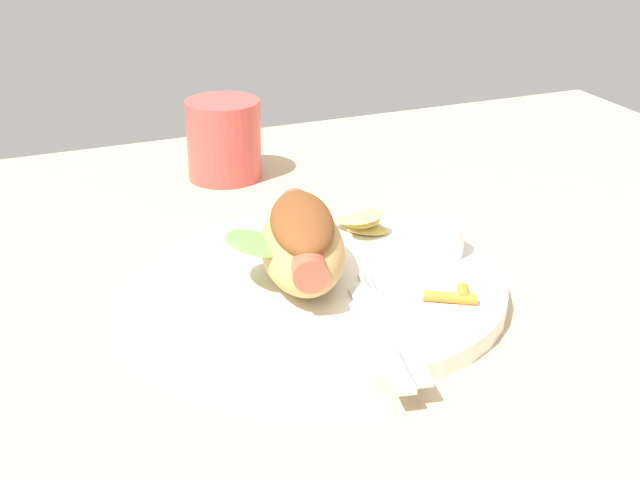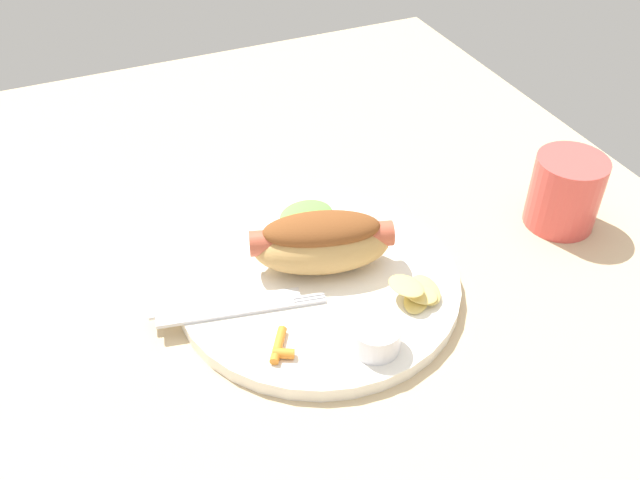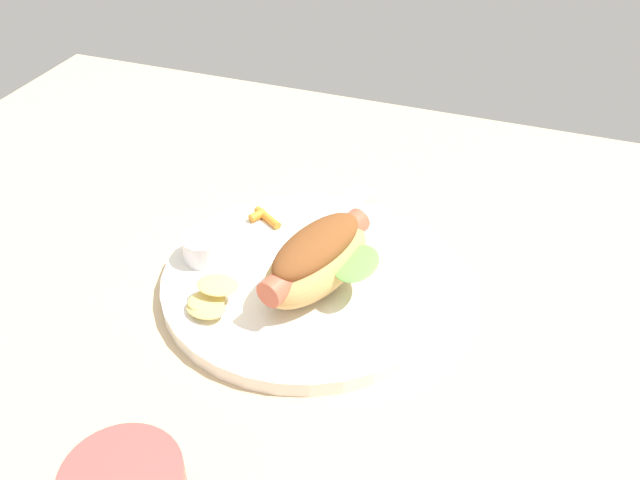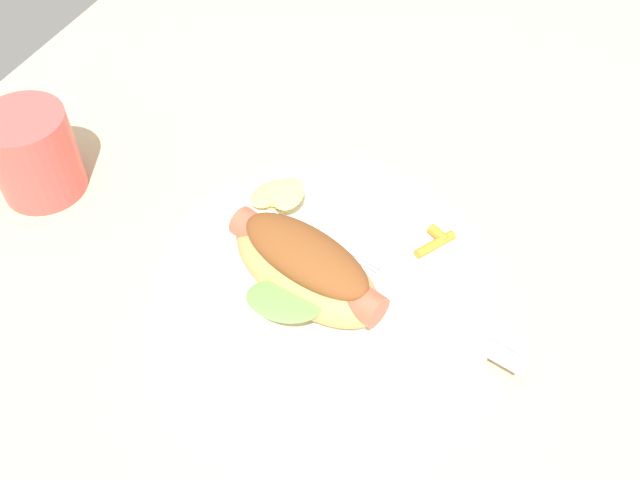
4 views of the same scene
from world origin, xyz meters
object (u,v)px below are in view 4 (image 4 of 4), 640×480
carrot_garnish (436,241)px  drinking_cup (34,154)px  fork (435,303)px  hot_dog (311,270)px  knife (438,326)px  chips_pile (279,195)px  plate (327,285)px  sauce_ramekin (361,184)px

carrot_garnish → drinking_cup: bearing=100.6°
fork → hot_dog: bearing=29.2°
fork → knife: bearing=125.0°
hot_dog → drinking_cup: bearing=11.7°
hot_dog → fork: hot_dog is taller
chips_pile → carrot_garnish: size_ratio=1.44×
knife → drinking_cup: drinking_cup is taller
plate → hot_dog: (-2.02, 0.58, 4.16)cm
knife → hot_dog: bearing=18.4°
plate → carrot_garnish: (7.53, -7.28, 1.25)cm
hot_dog → drinking_cup: 29.93cm
sauce_ramekin → fork: 14.04cm
sauce_ramekin → chips_pile: bearing=121.4°
hot_dog → carrot_garnish: hot_dog is taller
chips_pile → plate: bearing=-130.2°
fork → knife: 2.20cm
knife → plate: bearing=7.3°
plate → hot_dog: hot_dog is taller
plate → sauce_ramekin: 10.82cm
sauce_ramekin → knife: size_ratio=0.31×
plate → fork: bearing=-82.8°
chips_pile → carrot_garnish: chips_pile is taller
plate → carrot_garnish: size_ratio=7.22×
hot_dog → knife: 11.21cm
sauce_ramekin → carrot_garnish: bearing=-109.6°
sauce_ramekin → plate: bearing=-173.7°
plate → knife: (-0.85, -10.11, 0.98)cm
knife → drinking_cup: bearing=10.2°
carrot_garnish → knife: bearing=-161.3°
plate → fork: fork is taller
hot_dog → sauce_ramekin: 12.73cm
knife → carrot_garnish: bearing=-59.2°
sauce_ramekin → drinking_cup: (-10.04, 29.24, 1.38)cm
plate → sauce_ramekin: size_ratio=6.35×
hot_dog → knife: bearing=-157.2°
fork → chips_pile: bearing=-6.3°
sauce_ramekin → carrot_garnish: 9.00cm
carrot_garnish → fork: bearing=-163.0°
sauce_ramekin → knife: bearing=-135.3°
chips_pile → drinking_cup: (-6.02, 22.68, 1.76)cm
hot_dog → sauce_ramekin: (12.56, 0.58, -2.00)cm
hot_dog → knife: size_ratio=1.04×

